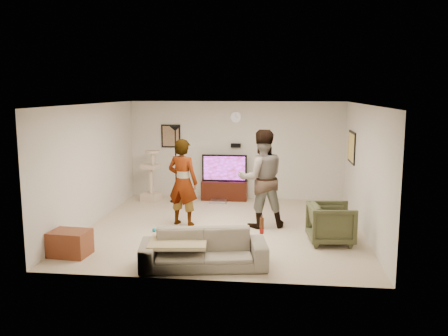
# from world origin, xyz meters

# --- Properties ---
(floor) EXTENTS (5.50, 5.50, 0.02)m
(floor) POSITION_xyz_m (0.00, 0.00, -0.01)
(floor) COLOR tan
(floor) RESTS_ON ground
(ceiling) EXTENTS (5.50, 5.50, 0.02)m
(ceiling) POSITION_xyz_m (0.00, 0.00, 2.51)
(ceiling) COLOR silver
(ceiling) RESTS_ON wall_back
(wall_back) EXTENTS (5.50, 0.04, 2.50)m
(wall_back) POSITION_xyz_m (0.00, 2.75, 1.25)
(wall_back) COLOR beige
(wall_back) RESTS_ON floor
(wall_front) EXTENTS (5.50, 0.04, 2.50)m
(wall_front) POSITION_xyz_m (0.00, -2.75, 1.25)
(wall_front) COLOR beige
(wall_front) RESTS_ON floor
(wall_left) EXTENTS (0.04, 5.50, 2.50)m
(wall_left) POSITION_xyz_m (-2.75, 0.00, 1.25)
(wall_left) COLOR beige
(wall_left) RESTS_ON floor
(wall_right) EXTENTS (0.04, 5.50, 2.50)m
(wall_right) POSITION_xyz_m (2.75, 0.00, 1.25)
(wall_right) COLOR beige
(wall_right) RESTS_ON floor
(wall_clock) EXTENTS (0.26, 0.04, 0.26)m
(wall_clock) POSITION_xyz_m (0.00, 2.72, 2.10)
(wall_clock) COLOR white
(wall_clock) RESTS_ON wall_back
(wall_speaker) EXTENTS (0.25, 0.10, 0.10)m
(wall_speaker) POSITION_xyz_m (0.00, 2.69, 1.38)
(wall_speaker) COLOR black
(wall_speaker) RESTS_ON wall_back
(picture_back) EXTENTS (0.42, 0.03, 0.52)m
(picture_back) POSITION_xyz_m (-1.70, 2.73, 1.60)
(picture_back) COLOR #7B6149
(picture_back) RESTS_ON wall_back
(picture_right) EXTENTS (0.03, 0.78, 0.62)m
(picture_right) POSITION_xyz_m (2.73, 1.60, 1.50)
(picture_right) COLOR #F4C15B
(picture_right) RESTS_ON wall_right
(tv_stand) EXTENTS (1.16, 0.45, 0.48)m
(tv_stand) POSITION_xyz_m (-0.27, 2.50, 0.24)
(tv_stand) COLOR black
(tv_stand) RESTS_ON floor
(console_box) EXTENTS (0.40, 0.30, 0.07)m
(console_box) POSITION_xyz_m (-0.39, 2.11, 0.04)
(console_box) COLOR #ABAAB7
(console_box) RESTS_ON floor
(tv) EXTENTS (1.14, 0.08, 0.68)m
(tv) POSITION_xyz_m (-0.27, 2.50, 0.82)
(tv) COLOR black
(tv) RESTS_ON tv_stand
(tv_screen) EXTENTS (1.05, 0.01, 0.60)m
(tv_screen) POSITION_xyz_m (-0.27, 2.46, 0.82)
(tv_screen) COLOR #B829FB
(tv_screen) RESTS_ON tv
(floor_lamp) EXTENTS (0.32, 0.32, 1.90)m
(floor_lamp) POSITION_xyz_m (-1.45, 2.13, 0.95)
(floor_lamp) COLOR black
(floor_lamp) RESTS_ON floor
(cat_tree) EXTENTS (0.51, 0.51, 1.30)m
(cat_tree) POSITION_xyz_m (-2.10, 2.15, 0.65)
(cat_tree) COLOR #C4AE96
(cat_tree) RESTS_ON floor
(person_left) EXTENTS (0.76, 0.61, 1.80)m
(person_left) POSITION_xyz_m (-0.86, 0.10, 0.90)
(person_left) COLOR #989BA8
(person_left) RESTS_ON floor
(person_right) EXTENTS (1.13, 0.98, 2.00)m
(person_right) POSITION_xyz_m (0.75, 0.17, 1.00)
(person_right) COLOR #3E488D
(person_right) RESTS_ON floor
(sofa) EXTENTS (2.08, 1.09, 0.58)m
(sofa) POSITION_xyz_m (-0.07, -2.22, 0.29)
(sofa) COLOR gray
(sofa) RESTS_ON floor
(throw_blanket) EXTENTS (0.97, 0.80, 0.06)m
(throw_blanket) POSITION_xyz_m (-0.48, -2.22, 0.39)
(throw_blanket) COLOR tan
(throw_blanket) RESTS_ON sofa
(beer_bottle) EXTENTS (0.06, 0.06, 0.25)m
(beer_bottle) POSITION_xyz_m (0.84, -2.22, 0.70)
(beer_bottle) COLOR #592B13
(beer_bottle) RESTS_ON sofa
(armchair) EXTENTS (0.88, 0.86, 0.73)m
(armchair) POSITION_xyz_m (2.06, -0.77, 0.37)
(armchair) COLOR #3E4128
(armchair) RESTS_ON floor
(side_table) EXTENTS (0.68, 0.53, 0.43)m
(side_table) POSITION_xyz_m (-2.40, -1.95, 0.21)
(side_table) COLOR #602C17
(side_table) RESTS_ON floor
(toy_ball) EXTENTS (0.08, 0.08, 0.08)m
(toy_ball) POSITION_xyz_m (-1.34, -0.47, 0.04)
(toy_ball) COLOR #087E96
(toy_ball) RESTS_ON floor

